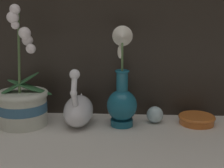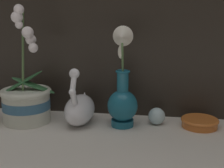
% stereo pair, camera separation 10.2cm
% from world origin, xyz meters
% --- Properties ---
extents(ground_plane, '(2.80, 2.80, 0.00)m').
position_xyz_m(ground_plane, '(0.00, 0.00, 0.00)').
color(ground_plane, beige).
extents(orchid_potted_plant, '(0.23, 0.18, 0.41)m').
position_xyz_m(orchid_potted_plant, '(-0.29, 0.15, 0.08)').
color(orchid_potted_plant, beige).
rests_on(orchid_potted_plant, ground_plane).
extents(swan_figurine, '(0.10, 0.19, 0.21)m').
position_xyz_m(swan_figurine, '(-0.10, 0.16, 0.06)').
color(swan_figurine, white).
rests_on(swan_figurine, ground_plane).
extents(blue_vase, '(0.10, 0.11, 0.34)m').
position_xyz_m(blue_vase, '(0.05, 0.16, 0.11)').
color(blue_vase, '#195B75').
rests_on(blue_vase, ground_plane).
extents(glass_sphere, '(0.06, 0.06, 0.06)m').
position_xyz_m(glass_sphere, '(0.17, 0.20, 0.03)').
color(glass_sphere, silver).
rests_on(glass_sphere, ground_plane).
extents(amber_dish, '(0.13, 0.13, 0.03)m').
position_xyz_m(amber_dish, '(0.31, 0.19, 0.02)').
color(amber_dish, '#C66628').
rests_on(amber_dish, ground_plane).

